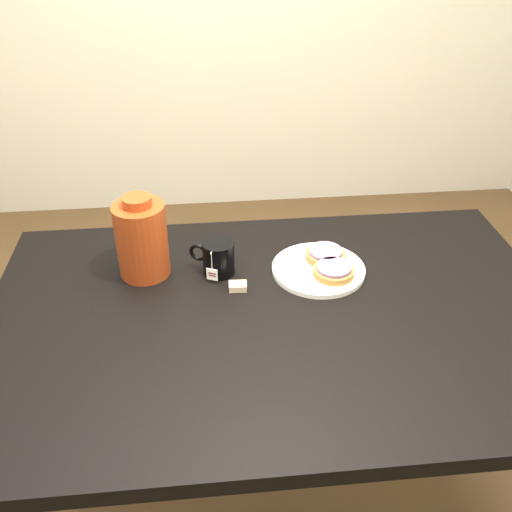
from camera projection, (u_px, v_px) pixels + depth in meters
name	position (u px, v px, depth m)	size (l,w,h in m)	color
ground_plane	(272.00, 500.00, 1.78)	(4.00, 4.00, 0.00)	brown
table	(276.00, 339.00, 1.41)	(1.40, 0.90, 0.75)	black
plate	(318.00, 269.00, 1.51)	(0.25, 0.25, 0.02)	white
bagel_back	(325.00, 254.00, 1.54)	(0.13, 0.13, 0.03)	brown
bagel_front	(334.00, 271.00, 1.47)	(0.13, 0.13, 0.03)	brown
mug	(218.00, 257.00, 1.48)	(0.13, 0.11, 0.09)	black
teabag_pouch	(238.00, 286.00, 1.44)	(0.04, 0.03, 0.02)	#C6B793
bagel_package	(142.00, 239.00, 1.45)	(0.16, 0.16, 0.22)	maroon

